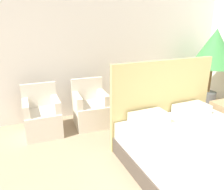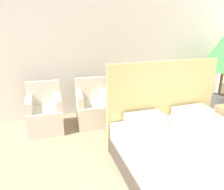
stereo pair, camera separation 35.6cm
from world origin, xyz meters
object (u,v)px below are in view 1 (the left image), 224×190
at_px(armchair_near_window_left, 43,118).
at_px(potted_palm, 214,51).
at_px(armchair_near_window_right, 91,111).
at_px(bed, 211,158).

height_order(armchair_near_window_left, potted_palm, potted_palm).
bearing_deg(armchair_near_window_right, armchair_near_window_left, -175.77).
bearing_deg(armchair_near_window_right, potted_palm, 2.20).
distance_m(bed, potted_palm, 2.87).
height_order(bed, armchair_near_window_left, bed).
bearing_deg(armchair_near_window_left, armchair_near_window_right, 1.26).
relative_size(armchair_near_window_left, potted_palm, 0.50).
height_order(bed, potted_palm, potted_palm).
xyz_separation_m(bed, potted_palm, (1.93, 1.89, 0.96)).
bearing_deg(potted_palm, armchair_near_window_left, 178.44).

